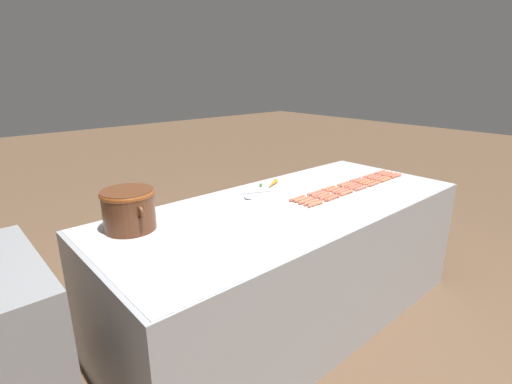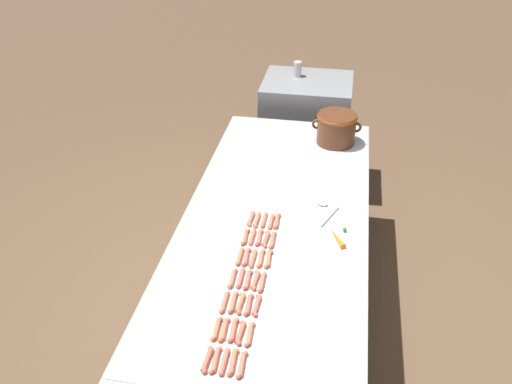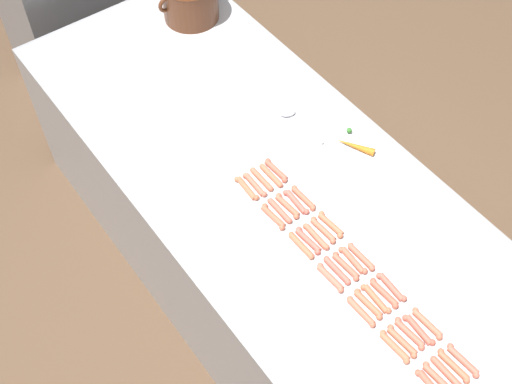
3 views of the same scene
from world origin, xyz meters
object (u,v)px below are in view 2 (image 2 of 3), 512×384
(hot_dog_7, at_px, (216,360))
(hot_dog_15, at_px, (233,330))
(back_cabinet, at_px, (305,134))
(hot_dog_32, at_px, (269,259))
(hot_dog_10, at_px, (241,278))
(hot_dog_8, at_px, (224,330))
(hot_dog_13, at_px, (257,220))
(soda_can, at_px, (298,69))
(hot_dog_34, at_px, (277,221))
(hot_dog_28, at_px, (242,365))
(hot_dog_25, at_px, (261,258))
(bean_pot, at_px, (336,127))
(hot_dog_33, at_px, (273,240))
(hot_dog_0, at_px, (207,360))
(hot_dog_17, at_px, (248,280))
(hot_dog_9, at_px, (233,302))
(hot_dog_30, at_px, (257,305))
(hot_dog_26, at_px, (266,239))
(carrot, at_px, (337,237))
(hot_dog_14, at_px, (224,362))
(hot_dog_20, at_px, (264,220))
(hot_dog_11, at_px, (246,257))
(hot_dog_24, at_px, (255,280))
(hot_dog_2, at_px, (224,302))
(hot_dog_19, at_px, (259,238))
(hot_dog_5, at_px, (245,237))
(hot_dog_23, at_px, (249,305))
(hot_dog_22, at_px, (241,333))
(hot_dog_12, at_px, (252,237))
(hot_dog_21, at_px, (233,362))
(hot_dog_29, at_px, (250,334))
(serving_spoon, at_px, (325,208))
(hot_dog_3, at_px, (232,278))
(hot_dog_27, at_px, (271,221))
(hot_dog_31, at_px, (262,282))
(hot_dog_1, at_px, (217,329))

(hot_dog_7, distance_m, hot_dog_15, 0.17)
(back_cabinet, height_order, hot_dog_32, back_cabinet)
(hot_dog_10, bearing_deg, hot_dog_8, -90.75)
(hot_dog_13, relative_size, soda_can, 1.11)
(hot_dog_13, height_order, hot_dog_34, same)
(hot_dog_7, height_order, hot_dog_28, same)
(hot_dog_25, xyz_separation_m, bean_pot, (0.30, 1.33, 0.11))
(hot_dog_33, bearing_deg, bean_pot, 77.39)
(hot_dog_0, relative_size, hot_dog_32, 1.00)
(hot_dog_28, bearing_deg, hot_dog_34, 90.06)
(back_cabinet, xyz_separation_m, hot_dog_28, (0.01, -2.78, 0.36))
(hot_dog_8, xyz_separation_m, hot_dog_17, (0.04, 0.33, 0.00))
(hot_dog_9, bearing_deg, hot_dog_30, 0.21)
(hot_dog_15, bearing_deg, hot_dog_8, -172.92)
(hot_dog_7, distance_m, hot_dog_9, 0.33)
(hot_dog_26, xyz_separation_m, hot_dog_30, (0.04, -0.48, 0.00))
(hot_dog_33, bearing_deg, carrot, 13.94)
(hot_dog_14, relative_size, hot_dog_20, 1.00)
(hot_dog_11, bearing_deg, hot_dog_24, -64.91)
(hot_dog_0, xyz_separation_m, hot_dog_17, (0.07, 0.49, 0.00))
(hot_dog_2, xyz_separation_m, hot_dog_17, (0.08, 0.16, 0.00))
(hot_dog_19, bearing_deg, hot_dog_5, -174.64)
(hot_dog_23, distance_m, carrot, 0.67)
(back_cabinet, xyz_separation_m, hot_dog_23, (-0.02, -2.45, 0.36))
(hot_dog_7, relative_size, hot_dog_10, 1.00)
(hot_dog_33, height_order, carrot, carrot)
(hot_dog_0, height_order, hot_dog_17, same)
(hot_dog_22, xyz_separation_m, hot_dog_30, (0.04, 0.17, 0.00))
(hot_dog_12, bearing_deg, hot_dog_21, -84.94)
(hot_dog_7, xyz_separation_m, hot_dog_21, (0.07, 0.00, 0.00))
(hot_dog_17, xyz_separation_m, hot_dog_26, (0.04, 0.33, 0.00))
(hot_dog_29, bearing_deg, hot_dog_10, 107.88)
(hot_dog_25, relative_size, bean_pot, 0.41)
(hot_dog_2, height_order, hot_dog_9, same)
(hot_dog_14, height_order, hot_dog_23, same)
(hot_dog_28, bearing_deg, hot_dog_17, 98.18)
(hot_dog_10, bearing_deg, hot_dog_0, -94.15)
(hot_dog_29, distance_m, serving_spoon, 1.03)
(hot_dog_3, xyz_separation_m, hot_dog_11, (0.04, 0.17, 0.00))
(hot_dog_27, xyz_separation_m, hot_dog_31, (0.03, -0.49, 0.00))
(serving_spoon, bearing_deg, back_cabinet, 99.16)
(hot_dog_23, xyz_separation_m, hot_dog_24, (0.00, 0.16, 0.00))
(hot_dog_10, xyz_separation_m, hot_dog_22, (0.07, -0.33, 0.00))
(hot_dog_0, bearing_deg, soda_can, 89.30)
(hot_dog_7, relative_size, hot_dog_25, 1.00)
(hot_dog_21, xyz_separation_m, hot_dog_23, (0.00, 0.32, 0.00))
(hot_dog_0, xyz_separation_m, hot_dog_9, (0.03, 0.33, 0.00))
(hot_dog_1, xyz_separation_m, hot_dog_7, (0.03, -0.16, 0.00))
(hot_dog_0, xyz_separation_m, hot_dog_24, (0.11, 0.49, 0.00))
(hot_dog_1, bearing_deg, hot_dog_15, 3.57)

